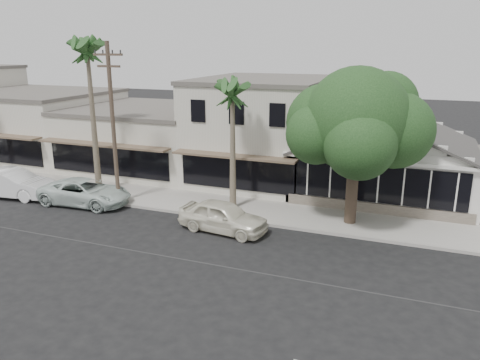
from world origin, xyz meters
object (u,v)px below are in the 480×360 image
at_px(shade_tree, 356,122).
at_px(car_2, 85,192).
at_px(utility_pole, 113,121).
at_px(car_0, 223,216).
at_px(car_1, 11,183).

bearing_deg(shade_tree, car_2, -170.53).
bearing_deg(car_2, utility_pole, -68.41).
xyz_separation_m(utility_pole, car_0, (7.22, -1.66, -4.03)).
distance_m(car_0, car_2, 8.96).
relative_size(utility_pole, car_1, 1.75).
height_order(car_1, car_2, car_1).
bearing_deg(car_2, car_1, 92.26).
distance_m(car_0, shade_tree, 7.87).
bearing_deg(car_1, shade_tree, -89.06).
distance_m(car_1, car_2, 5.02).
bearing_deg(car_0, shade_tree, -52.53).
distance_m(utility_pole, shade_tree, 12.94).
distance_m(car_1, shade_tree, 20.20).
height_order(utility_pole, car_1, utility_pole).
xyz_separation_m(car_1, car_2, (5.00, 0.46, -0.12)).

